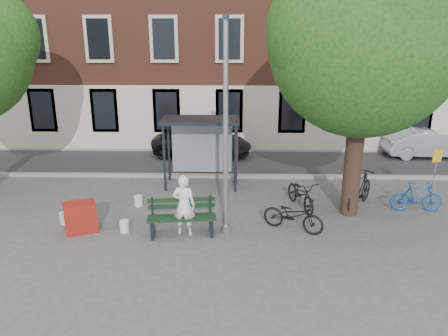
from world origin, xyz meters
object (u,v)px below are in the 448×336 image
Objects in this scene: red_stand at (80,217)px; notice_sign at (436,165)px; lamppost at (226,141)px; bus_shelter at (211,136)px; car_dark at (202,142)px; bike_c at (301,194)px; bike_b at (417,197)px; bike_a at (293,215)px; painter at (184,205)px; bench at (182,219)px; car_silver at (428,143)px; bike_d at (360,190)px.

red_stand is 11.58m from notice_sign.
lamppost is 4.24m from bus_shelter.
bike_c is at bearing -142.74° from car_dark.
bike_b is (6.86, -2.36, -1.42)m from bus_shelter.
bike_a is at bearing -151.36° from car_dark.
lamppost reaches higher than bike_c.
bench is at bearing -2.45° from painter.
bus_shelter is 1.70× the size of bike_b.
bus_shelter reaches higher than red_stand.
bike_a is (2.00, 0.17, -2.29)m from lamppost.
bus_shelter is 7.40m from bike_b.
bike_b is 0.36× the size of car_dark.
car_dark is (-0.06, 8.29, -0.27)m from painter.
lamppost is 7.50m from notice_sign.
bus_shelter reaches higher than car_silver.
painter is at bearing -174.00° from lamppost.
notice_sign reaches higher than bench.
painter is 0.87× the size of bike_d.
painter is at bearing -175.27° from notice_sign.
painter is at bearing 127.79° from car_silver.
notice_sign is at bearing -154.61° from painter.
bus_shelter reaches higher than car_dark.
lamppost is 3.13× the size of notice_sign.
car_silver is 15.88m from red_stand.
notice_sign is (8.26, -5.82, 0.78)m from car_dark.
bike_a is at bearing -56.44° from bus_shelter.
red_stand is (-8.76, -2.05, -0.18)m from bike_d.
bike_b reaches higher than bike_a.
notice_sign reaches higher than bike_b.
bus_shelter is at bearing 111.80° from car_silver.
lamppost is at bearing 0.33° from red_stand.
bus_shelter reaches higher than bike_a.
painter is 1.09× the size of bike_b.
lamppost is 3.05m from bike_a.
bike_c is (3.75, 2.01, 0.03)m from bench.
bike_b is (6.26, 1.74, -2.28)m from lamppost.
bench is 3.29m from bike_a.
bike_d reaches higher than bike_a.
bench is at bearing -175.05° from lamppost.
lamppost reaches higher than car_dark.
painter is at bearing 106.32° from bike_b.
bench is at bearing 106.06° from bike_b.
bike_a is 3.08m from bike_d.
bus_shelter is 0.72× the size of car_silver.
car_silver is at bearing 31.11° from red_stand.
painter is 8.58m from notice_sign.
lamppost is 3.65× the size of bike_b.
bike_b is 3.78m from bike_c.
bike_a is 0.40× the size of car_dark.
red_stand is at bearing -131.74° from bus_shelter.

